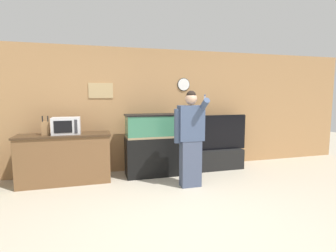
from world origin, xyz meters
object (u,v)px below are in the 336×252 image
counter_island (65,159)px  person_standing (190,137)px  knife_block (45,128)px  tv_on_stand (217,153)px  microwave (66,126)px  aquarium_on_stand (153,145)px

counter_island → person_standing: size_ratio=0.96×
knife_block → tv_on_stand: knife_block is taller
counter_island → knife_block: 0.65m
counter_island → microwave: 0.61m
person_standing → counter_island: bearing=159.5°
aquarium_on_stand → microwave: bearing=-179.5°
counter_island → knife_block: bearing=-174.1°
aquarium_on_stand → person_standing: size_ratio=0.73×
counter_island → person_standing: 2.34m
counter_island → knife_block: (-0.30, -0.03, 0.58)m
microwave → person_standing: person_standing is taller
aquarium_on_stand → person_standing: (0.48, -0.83, 0.26)m
microwave → aquarium_on_stand: aquarium_on_stand is taller
counter_island → knife_block: knife_block is taller
microwave → person_standing: bearing=-21.3°
knife_block → person_standing: person_standing is taller
microwave → tv_on_stand: (3.08, 0.07, -0.72)m
counter_island → tv_on_stand: bearing=1.5°
knife_block → aquarium_on_stand: 2.02m
aquarium_on_stand → knife_block: bearing=-178.3°
person_standing → tv_on_stand: bearing=42.5°
tv_on_stand → person_standing: person_standing is taller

